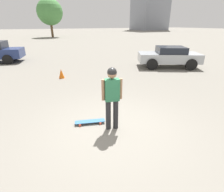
# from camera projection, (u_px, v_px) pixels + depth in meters

# --- Properties ---
(ground_plane) EXTENTS (220.00, 220.00, 0.00)m
(ground_plane) POSITION_uv_depth(u_px,v_px,m) (112.00, 128.00, 5.02)
(ground_plane) COLOR gray
(person) EXTENTS (0.54, 0.29, 1.77)m
(person) POSITION_uv_depth(u_px,v_px,m) (112.00, 94.00, 4.61)
(person) COLOR #262628
(person) RESTS_ON ground_plane
(skateboard) EXTENTS (0.91, 0.43, 0.08)m
(skateboard) POSITION_uv_depth(u_px,v_px,m) (90.00, 121.00, 5.22)
(skateboard) COLOR #336693
(skateboard) RESTS_ON ground_plane
(car_parked_near) EXTENTS (4.37, 3.44, 1.36)m
(car_parked_near) POSITION_uv_depth(u_px,v_px,m) (169.00, 56.00, 11.83)
(car_parked_near) COLOR #ADB2B7
(car_parked_near) RESTS_ON ground_plane
(tree_distant) EXTENTS (5.32, 5.32, 7.73)m
(tree_distant) POSITION_uv_depth(u_px,v_px,m) (50.00, 12.00, 36.74)
(tree_distant) COLOR brown
(tree_distant) RESTS_ON ground_plane
(traffic_cone) EXTENTS (0.30, 0.30, 0.51)m
(traffic_cone) POSITION_uv_depth(u_px,v_px,m) (61.00, 74.00, 9.52)
(traffic_cone) COLOR orange
(traffic_cone) RESTS_ON ground_plane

